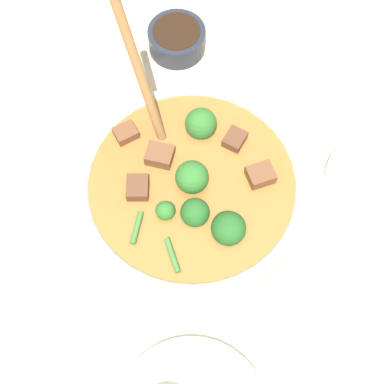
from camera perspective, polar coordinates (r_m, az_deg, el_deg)
The scene contains 3 objects.
ground_plane at distance 0.75m, azimuth 0.00°, elevation -2.06°, with size 4.00×4.00×0.00m, color #C6B293.
stew_bowl at distance 0.70m, azimuth 0.00°, elevation -0.17°, with size 0.29×0.33×0.31m.
condiment_bowl at distance 0.88m, azimuth -1.63°, elevation 16.06°, with size 0.09×0.09×0.04m.
Camera 1 is at (0.16, 0.23, 0.70)m, focal length 50.00 mm.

